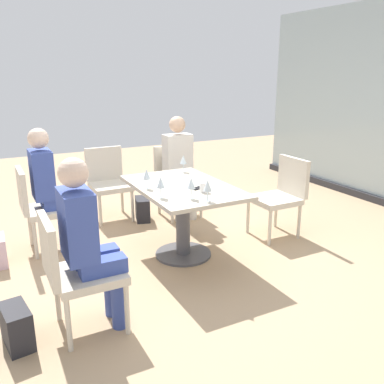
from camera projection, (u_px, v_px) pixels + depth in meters
name	position (u px, v px, depth m)	size (l,w,h in m)	color
ground_plane	(183.00, 255.00, 4.18)	(12.00, 12.00, 0.00)	tan
dining_table_main	(183.00, 204.00, 4.02)	(1.29, 0.84, 0.73)	#BCB29E
chair_far_left	(176.00, 176.00, 5.24)	(0.50, 0.46, 0.87)	beige
chair_front_right	(74.00, 268.00, 2.83)	(0.46, 0.50, 0.87)	beige
chair_front_left	(40.00, 204.00, 4.16)	(0.46, 0.50, 0.87)	beige
chair_near_window	(282.00, 192.00, 4.58)	(0.46, 0.51, 0.87)	beige
chair_side_end	(108.00, 179.00, 5.13)	(0.50, 0.46, 0.87)	beige
person_far_left	(180.00, 162.00, 5.09)	(0.39, 0.34, 1.26)	silver
person_front_right	(88.00, 237.00, 2.82)	(0.34, 0.39, 1.26)	#384C9E
person_front_left	(49.00, 183.00, 4.15)	(0.34, 0.39, 1.26)	#384C9E
wine_glass_0	(147.00, 175.00, 3.83)	(0.07, 0.07, 0.18)	silver
wine_glass_1	(183.00, 160.00, 4.47)	(0.07, 0.07, 0.18)	silver
wine_glass_2	(191.00, 184.00, 3.53)	(0.07, 0.07, 0.18)	silver
wine_glass_3	(208.00, 186.00, 3.46)	(0.07, 0.07, 0.18)	silver
wine_glass_4	(161.00, 183.00, 3.55)	(0.07, 0.07, 0.18)	silver
coffee_cup	(204.00, 187.00, 3.74)	(0.08, 0.08, 0.09)	white
cell_phone_on_table	(198.00, 188.00, 3.87)	(0.07, 0.14, 0.01)	black
handbag_0	(142.00, 209.00, 5.12)	(0.30, 0.16, 0.28)	#232328
handbag_1	(17.00, 327.00, 2.77)	(0.30, 0.16, 0.28)	#232328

